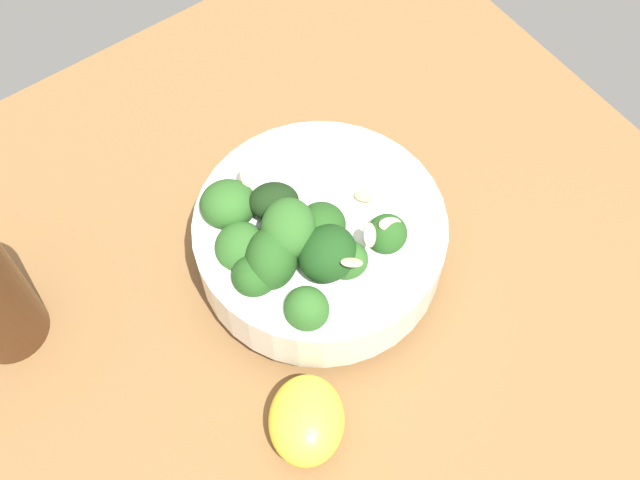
{
  "coord_description": "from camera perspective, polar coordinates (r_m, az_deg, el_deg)",
  "views": [
    {
      "loc": [
        -22.87,
        16.05,
        58.41
      ],
      "look_at": [
        2.42,
        -2.18,
        4.0
      ],
      "focal_mm": 44.95,
      "sensor_mm": 36.0,
      "label": 1
    }
  ],
  "objects": [
    {
      "name": "ground_plane",
      "position": [
        0.66,
        -0.31,
        -4.83
      ],
      "size": [
        67.97,
        67.97,
        3.13
      ],
      "primitive_type": "cube",
      "color": "brown"
    },
    {
      "name": "bowl_of_broccoli",
      "position": [
        0.62,
        -0.47,
        -0.06
      ],
      "size": [
        19.44,
        19.44,
        10.97
      ],
      "color": "white",
      "rests_on": "ground_plane"
    },
    {
      "name": "lemon_wedge",
      "position": [
        0.59,
        -0.96,
        -12.7
      ],
      "size": [
        8.77,
        8.53,
        3.85
      ],
      "primitive_type": "ellipsoid",
      "rotation": [
        0.0,
        0.0,
        2.49
      ],
      "color": "yellow",
      "rests_on": "ground_plane"
    }
  ]
}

